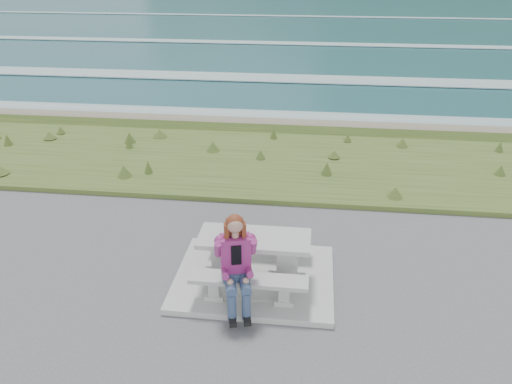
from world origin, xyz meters
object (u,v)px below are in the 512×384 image
bench_seaward (259,236)px  bench_landward (249,283)px  seated_woman (237,277)px  picnic_table (254,246)px

bench_seaward → bench_landward: bearing=-90.0°
bench_landward → bench_seaward: 1.40m
bench_landward → seated_woman: 0.29m
picnic_table → seated_woman: size_ratio=1.20×
bench_landward → seated_woman: seated_woman is taller
bench_landward → bench_seaward: size_ratio=1.00×
bench_landward → bench_seaward: bearing=90.0°
picnic_table → bench_seaward: picnic_table is taller
picnic_table → bench_landward: (0.00, -0.70, -0.23)m
picnic_table → seated_woman: 0.85m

